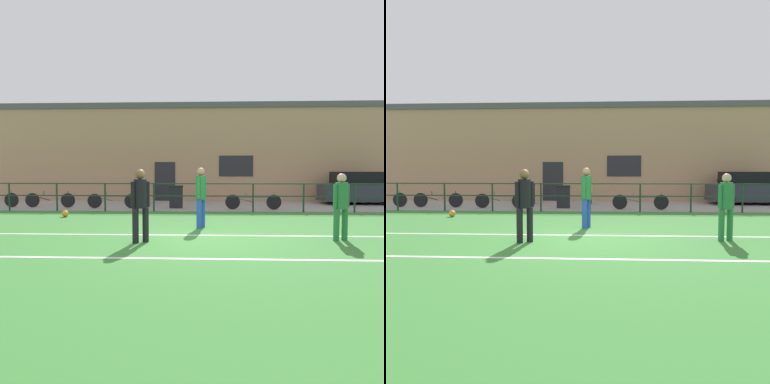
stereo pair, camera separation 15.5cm
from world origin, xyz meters
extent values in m
cube|color=#387A33|center=(0.00, 0.00, -0.02)|extent=(60.00, 44.00, 0.04)
cube|color=white|center=(0.00, 0.53, 0.00)|extent=(36.00, 0.11, 0.00)
cube|color=white|center=(0.00, -2.04, 0.00)|extent=(36.00, 0.11, 0.00)
cube|color=gray|center=(0.00, 8.50, 0.01)|extent=(48.00, 5.00, 0.02)
cylinder|color=#193823|center=(-8.00, 6.00, 0.57)|extent=(0.07, 0.07, 1.15)
cylinder|color=#193823|center=(-6.00, 6.00, 0.57)|extent=(0.07, 0.07, 1.15)
cylinder|color=#193823|center=(-4.00, 6.00, 0.57)|extent=(0.07, 0.07, 1.15)
cylinder|color=#193823|center=(-2.00, 6.00, 0.57)|extent=(0.07, 0.07, 1.15)
cylinder|color=#193823|center=(0.00, 6.00, 0.57)|extent=(0.07, 0.07, 1.15)
cylinder|color=#193823|center=(2.00, 6.00, 0.57)|extent=(0.07, 0.07, 1.15)
cylinder|color=#193823|center=(4.00, 6.00, 0.57)|extent=(0.07, 0.07, 1.15)
cylinder|color=#193823|center=(6.00, 6.00, 0.57)|extent=(0.07, 0.07, 1.15)
cube|color=#193823|center=(0.00, 6.00, 1.13)|extent=(36.00, 0.04, 0.04)
cube|color=#193823|center=(0.00, 6.00, 0.63)|extent=(36.00, 0.04, 0.04)
cube|color=tan|center=(0.00, 12.20, 2.48)|extent=(28.00, 2.40, 4.96)
cube|color=#232328|center=(-2.13, 10.98, 1.05)|extent=(1.10, 0.04, 2.10)
cube|color=#232328|center=(1.67, 10.98, 1.89)|extent=(1.80, 0.04, 1.10)
cube|color=#4C4C51|center=(0.00, 12.20, 5.11)|extent=(28.00, 2.56, 0.30)
cylinder|color=black|center=(-1.24, -0.43, 0.40)|extent=(0.15, 0.15, 0.81)
cylinder|color=black|center=(-1.45, -0.57, 0.40)|extent=(0.15, 0.15, 0.81)
cylinder|color=black|center=(-1.35, -0.50, 1.14)|extent=(0.30, 0.30, 0.67)
sphere|color=brown|center=(-1.35, -0.50, 1.59)|extent=(0.23, 0.23, 0.23)
cylinder|color=black|center=(-1.20, -0.40, 1.12)|extent=(0.11, 0.11, 0.60)
cylinder|color=black|center=(-1.50, -0.60, 1.12)|extent=(0.11, 0.11, 0.60)
cylinder|color=#237038|center=(3.27, -0.07, 0.38)|extent=(0.14, 0.14, 0.76)
cylinder|color=#237038|center=(3.49, 0.01, 0.38)|extent=(0.14, 0.14, 0.76)
cylinder|color=#237038|center=(3.38, -0.03, 1.07)|extent=(0.28, 0.28, 0.63)
sphere|color=tan|center=(3.38, -0.03, 1.49)|extent=(0.21, 0.21, 0.21)
cylinder|color=#237038|center=(3.22, -0.09, 1.06)|extent=(0.10, 0.10, 0.56)
cylinder|color=#237038|center=(3.54, 0.03, 1.06)|extent=(0.10, 0.10, 0.56)
cylinder|color=blue|center=(-0.05, 1.66, 0.41)|extent=(0.15, 0.15, 0.83)
cylinder|color=blue|center=(0.05, 1.91, 0.41)|extent=(0.15, 0.15, 0.83)
cylinder|color=#237038|center=(0.00, 1.79, 1.17)|extent=(0.31, 0.31, 0.68)
sphere|color=#A37556|center=(0.00, 1.79, 1.63)|extent=(0.23, 0.23, 0.23)
cylinder|color=#237038|center=(-0.07, 1.61, 1.15)|extent=(0.11, 0.11, 0.61)
cylinder|color=#237038|center=(0.07, 1.96, 1.15)|extent=(0.11, 0.11, 0.61)
sphere|color=orange|center=(-4.91, 4.06, 0.12)|extent=(0.24, 0.24, 0.24)
cylinder|color=#232D4C|center=(-0.06, 9.34, 0.29)|extent=(0.10, 0.10, 0.55)
cylinder|color=#232D4C|center=(-0.22, 9.28, 0.29)|extent=(0.10, 0.10, 0.55)
cylinder|color=gold|center=(-0.14, 9.31, 0.79)|extent=(0.20, 0.20, 0.45)
sphere|color=#A37556|center=(-0.14, 9.31, 1.09)|extent=(0.15, 0.15, 0.15)
cylinder|color=gold|center=(-0.02, 9.35, 0.78)|extent=(0.07, 0.07, 0.40)
cylinder|color=gold|center=(-0.25, 9.27, 0.78)|extent=(0.07, 0.07, 0.40)
cube|color=#282D38|center=(7.71, 9.57, 0.58)|extent=(3.94, 1.70, 0.80)
cube|color=black|center=(7.51, 9.57, 1.29)|extent=(2.36, 1.43, 0.61)
cylinder|color=black|center=(6.37, 8.75, 0.32)|extent=(0.60, 0.18, 0.60)
cylinder|color=black|center=(6.37, 10.38, 0.32)|extent=(0.60, 0.18, 0.60)
cylinder|color=black|center=(-4.73, 6.97, 0.33)|extent=(0.63, 0.04, 0.63)
cylinder|color=black|center=(-3.11, 6.97, 0.33)|extent=(0.63, 0.04, 0.63)
cube|color=#4C5156|center=(-3.92, 6.97, 0.54)|extent=(1.27, 0.04, 0.04)
cube|color=#4C5156|center=(-4.33, 6.97, 0.44)|extent=(0.79, 0.03, 0.23)
cylinder|color=#4C5156|center=(-4.21, 6.97, 0.64)|extent=(0.03, 0.03, 0.20)
cylinder|color=#4C5156|center=(-3.11, 6.97, 0.61)|extent=(0.03, 0.03, 0.28)
cylinder|color=black|center=(1.23, 6.75, 0.33)|extent=(0.62, 0.04, 0.62)
cylinder|color=black|center=(2.96, 6.75, 0.33)|extent=(0.62, 0.04, 0.62)
cube|color=#4C5156|center=(2.10, 6.75, 0.53)|extent=(1.35, 0.04, 0.04)
cube|color=#4C5156|center=(1.66, 6.75, 0.43)|extent=(0.85, 0.03, 0.23)
cylinder|color=#4C5156|center=(1.79, 6.75, 0.63)|extent=(0.03, 0.03, 0.20)
cylinder|color=#4C5156|center=(2.96, 6.75, 0.60)|extent=(0.03, 0.03, 0.28)
cylinder|color=black|center=(-8.56, 7.20, 0.34)|extent=(0.64, 0.04, 0.64)
cylinder|color=#1E6633|center=(-8.56, 7.20, 0.62)|extent=(0.03, 0.03, 0.28)
cylinder|color=black|center=(-7.61, 7.20, 0.34)|extent=(0.63, 0.04, 0.63)
cylinder|color=black|center=(-6.00, 7.20, 0.34)|extent=(0.63, 0.04, 0.63)
cube|color=black|center=(-6.80, 7.20, 0.54)|extent=(1.25, 0.04, 0.04)
cube|color=black|center=(-7.20, 7.20, 0.44)|extent=(0.78, 0.03, 0.23)
cylinder|color=black|center=(-7.08, 7.20, 0.64)|extent=(0.03, 0.03, 0.20)
cylinder|color=black|center=(-6.00, 7.20, 0.61)|extent=(0.03, 0.03, 0.28)
cube|color=black|center=(-1.20, 7.26, 0.47)|extent=(0.55, 0.46, 0.90)
cube|color=black|center=(-1.20, 7.26, 0.96)|extent=(0.58, 0.50, 0.08)
cube|color=black|center=(-3.07, 8.96, 0.48)|extent=(0.54, 0.45, 0.92)
cube|color=black|center=(-3.07, 8.96, 0.98)|extent=(0.57, 0.49, 0.08)
camera|label=1|loc=(0.24, -9.07, 1.69)|focal=35.12mm
camera|label=2|loc=(0.39, -9.06, 1.69)|focal=35.12mm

